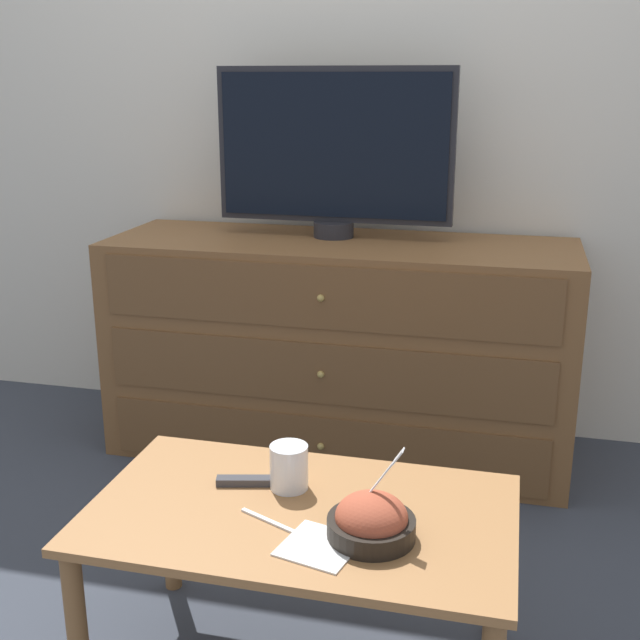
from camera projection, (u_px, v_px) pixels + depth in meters
name	position (u px, v px, depth m)	size (l,w,h in m)	color
ground_plane	(342.00, 414.00, 3.29)	(12.00, 12.00, 0.00)	#383D47
wall_back	(346.00, 84.00, 2.94)	(12.00, 0.05, 2.60)	silver
dresser	(339.00, 348.00, 2.89)	(1.63, 0.56, 0.78)	brown
tv	(334.00, 150.00, 2.77)	(0.83, 0.14, 0.58)	#232328
coffee_table	(301.00, 534.00, 1.76)	(0.92, 0.54, 0.43)	#9E6B3D
takeout_bowl	(371.00, 521.00, 1.62)	(0.18, 0.18, 0.19)	black
drink_cup	(289.00, 470.00, 1.82)	(0.09, 0.09, 0.10)	#9E6638
napkin	(320.00, 546.00, 1.60)	(0.17, 0.17, 0.00)	white
knife	(272.00, 522.00, 1.68)	(0.16, 0.08, 0.01)	white
remote_control	(246.00, 481.00, 1.84)	(0.14, 0.06, 0.02)	#38383D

